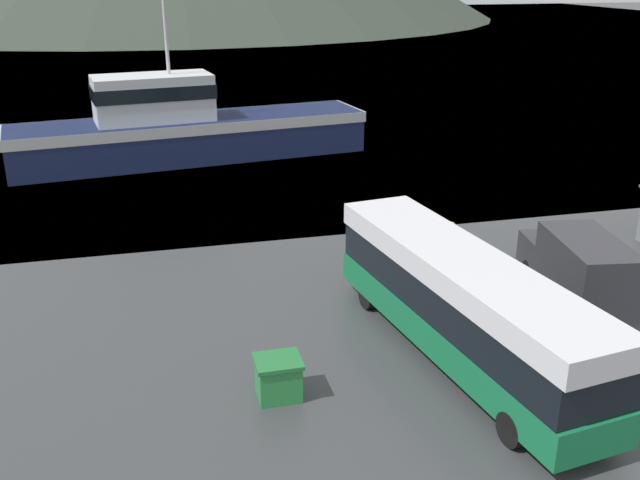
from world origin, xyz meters
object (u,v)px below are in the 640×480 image
object	(u,v)px
delivery_van	(578,266)
fishing_boat	(184,128)
tour_bus	(462,302)
storage_bin	(278,378)

from	to	relation	value
delivery_van	fishing_boat	xyz separation A→B (m)	(-11.71, 23.07, 0.61)
tour_bus	fishing_boat	distance (m)	26.38
fishing_boat	storage_bin	bearing A→B (deg)	-6.71
delivery_van	storage_bin	bearing A→B (deg)	-154.40
fishing_boat	storage_bin	size ratio (longest dim) A/B	17.13
delivery_van	tour_bus	bearing A→B (deg)	-145.98
delivery_van	storage_bin	distance (m)	11.61
tour_bus	delivery_van	size ratio (longest dim) A/B	1.97
delivery_van	fishing_boat	bearing A→B (deg)	126.02
storage_bin	delivery_van	bearing A→B (deg)	16.48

